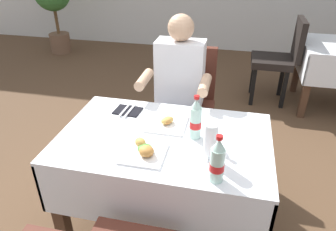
# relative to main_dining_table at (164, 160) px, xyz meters

# --- Properties ---
(ground_plane) EXTENTS (11.00, 11.00, 0.00)m
(ground_plane) POSITION_rel_main_dining_table_xyz_m (-0.09, -0.02, -0.56)
(ground_plane) COLOR brown
(main_dining_table) EXTENTS (1.21, 0.78, 0.73)m
(main_dining_table) POSITION_rel_main_dining_table_xyz_m (0.00, 0.00, 0.00)
(main_dining_table) COLOR white
(main_dining_table) RESTS_ON ground
(chair_far_diner_seat) EXTENTS (0.44, 0.50, 0.97)m
(chair_far_diner_seat) POSITION_rel_main_dining_table_xyz_m (-0.00, 0.78, -0.00)
(chair_far_diner_seat) COLOR #4C2319
(chair_far_diner_seat) RESTS_ON ground
(seated_diner_far) EXTENTS (0.50, 0.46, 1.26)m
(seated_diner_far) POSITION_rel_main_dining_table_xyz_m (-0.05, 0.67, 0.15)
(seated_diner_far) COLOR #282D42
(seated_diner_far) RESTS_ON ground
(plate_near_camera) EXTENTS (0.23, 0.23, 0.06)m
(plate_near_camera) POSITION_rel_main_dining_table_xyz_m (-0.06, -0.19, 0.19)
(plate_near_camera) COLOR white
(plate_near_camera) RESTS_ON main_dining_table
(plate_far_diner) EXTENTS (0.23, 0.23, 0.05)m
(plate_far_diner) POSITION_rel_main_dining_table_xyz_m (-0.01, 0.12, 0.19)
(plate_far_diner) COLOR white
(plate_far_diner) RESTS_ON main_dining_table
(beer_glass_left) EXTENTS (0.07, 0.07, 0.21)m
(beer_glass_left) POSITION_rel_main_dining_table_xyz_m (0.27, -0.15, 0.28)
(beer_glass_left) COLOR white
(beer_glass_left) RESTS_ON main_dining_table
(cola_bottle_primary) EXTENTS (0.07, 0.07, 0.25)m
(cola_bottle_primary) POSITION_rel_main_dining_table_xyz_m (0.32, -0.31, 0.28)
(cola_bottle_primary) COLOR silver
(cola_bottle_primary) RESTS_ON main_dining_table
(cola_bottle_secondary) EXTENTS (0.07, 0.07, 0.26)m
(cola_bottle_secondary) POSITION_rel_main_dining_table_xyz_m (0.17, 0.03, 0.28)
(cola_bottle_secondary) COLOR silver
(cola_bottle_secondary) RESTS_ON main_dining_table
(napkin_cutlery_set) EXTENTS (0.18, 0.19, 0.01)m
(napkin_cutlery_set) POSITION_rel_main_dining_table_xyz_m (-0.30, 0.23, 0.18)
(napkin_cutlery_set) COLOR black
(napkin_cutlery_set) RESTS_ON main_dining_table
(background_chair_left) EXTENTS (0.50, 0.44, 0.97)m
(background_chair_left) POSITION_rel_main_dining_table_xyz_m (0.84, 2.12, -0.00)
(background_chair_left) COLOR black
(background_chair_left) RESTS_ON ground
(potted_plant_corner) EXTENTS (0.56, 0.56, 1.24)m
(potted_plant_corner) POSITION_rel_main_dining_table_xyz_m (-2.56, 3.21, 0.27)
(potted_plant_corner) COLOR brown
(potted_plant_corner) RESTS_ON ground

